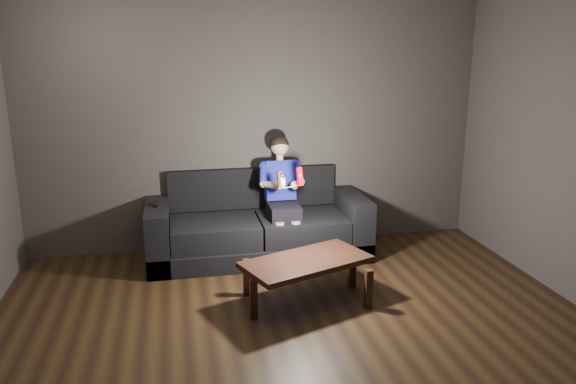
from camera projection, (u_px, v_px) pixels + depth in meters
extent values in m
plane|color=black|center=(311.00, 359.00, 4.10)|extent=(5.00, 5.00, 0.00)
cube|color=#3E3935|center=(257.00, 126.00, 6.11)|extent=(5.00, 0.04, 2.70)
cube|color=black|center=(258.00, 246.00, 6.09)|extent=(2.32, 1.00, 0.20)
cube|color=black|center=(215.00, 232.00, 5.84)|extent=(0.91, 0.71, 0.24)
cube|color=black|center=(302.00, 227.00, 6.02)|extent=(0.91, 0.71, 0.24)
cube|color=black|center=(252.00, 186.00, 6.30)|extent=(1.86, 0.23, 0.45)
cube|color=black|center=(158.00, 233.00, 5.83)|extent=(0.23, 1.00, 0.63)
cube|color=black|center=(350.00, 221.00, 6.24)|extent=(0.23, 1.00, 0.63)
cube|color=black|center=(284.00, 211.00, 5.91)|extent=(0.32, 0.40, 0.15)
cube|color=#1C2496|center=(280.00, 180.00, 6.04)|extent=(0.32, 0.23, 0.44)
cube|color=gold|center=(281.00, 176.00, 5.93)|extent=(0.10, 0.10, 0.11)
cube|color=red|center=(281.00, 176.00, 5.93)|extent=(0.06, 0.06, 0.07)
cylinder|color=#D8AA82|center=(280.00, 158.00, 5.97)|extent=(0.07, 0.07, 0.06)
sphere|color=#D8AA82|center=(280.00, 146.00, 5.94)|extent=(0.19, 0.19, 0.19)
ellipsoid|color=black|center=(279.00, 144.00, 5.95)|extent=(0.20, 0.20, 0.17)
cylinder|color=#1C2496|center=(263.00, 175.00, 5.91)|extent=(0.09, 0.24, 0.20)
cylinder|color=#1C2496|center=(299.00, 173.00, 5.99)|extent=(0.09, 0.24, 0.20)
cylinder|color=#D8AA82|center=(271.00, 183.00, 5.78)|extent=(0.15, 0.25, 0.11)
cylinder|color=#D8AA82|center=(298.00, 182.00, 5.83)|extent=(0.15, 0.25, 0.11)
sphere|color=#D8AA82|center=(278.00, 186.00, 5.69)|extent=(0.09, 0.09, 0.09)
sphere|color=#D8AA82|center=(295.00, 185.00, 5.73)|extent=(0.09, 0.09, 0.09)
cylinder|color=#D8AA82|center=(280.00, 239.00, 5.75)|extent=(0.10, 0.10, 0.36)
cylinder|color=#D8AA82|center=(296.00, 238.00, 5.79)|extent=(0.10, 0.10, 0.36)
cube|color=red|center=(300.00, 176.00, 5.47)|extent=(0.06, 0.08, 0.19)
cube|color=maroon|center=(300.00, 172.00, 5.44)|extent=(0.03, 0.02, 0.03)
cylinder|color=silver|center=(300.00, 178.00, 5.46)|extent=(0.02, 0.01, 0.02)
ellipsoid|color=silver|center=(283.00, 181.00, 5.46)|extent=(0.07, 0.09, 0.14)
cylinder|color=black|center=(283.00, 177.00, 5.41)|extent=(0.03, 0.01, 0.02)
cube|color=black|center=(156.00, 204.00, 5.69)|extent=(0.04, 0.14, 0.03)
cube|color=black|center=(156.00, 202.00, 5.73)|extent=(0.02, 0.02, 0.00)
cube|color=black|center=(306.00, 262.00, 4.92)|extent=(1.23, 0.92, 0.05)
cube|color=black|center=(254.00, 299.00, 4.66)|extent=(0.06, 0.06, 0.35)
cube|color=black|center=(369.00, 289.00, 4.85)|extent=(0.06, 0.06, 0.35)
cube|color=black|center=(246.00, 278.00, 5.09)|extent=(0.06, 0.06, 0.35)
cube|color=black|center=(352.00, 269.00, 5.28)|extent=(0.06, 0.06, 0.35)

